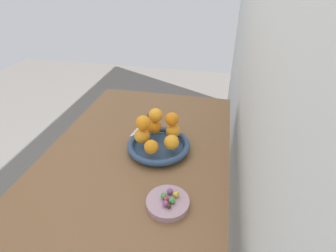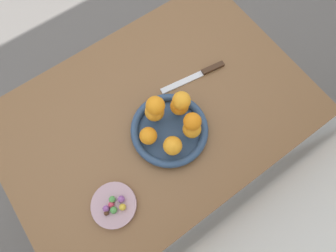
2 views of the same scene
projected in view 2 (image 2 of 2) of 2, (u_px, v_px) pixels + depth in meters
name	position (u px, v px, depth m)	size (l,w,h in m)	color
ground_plane	(161.00, 156.00, 1.63)	(6.00, 6.00, 0.00)	slate
dining_table	(156.00, 121.00, 1.01)	(1.10, 0.76, 0.74)	brown
fruit_bowl	(169.00, 130.00, 0.89)	(0.26, 0.26, 0.04)	navy
candy_dish	(114.00, 205.00, 0.82)	(0.14, 0.14, 0.02)	#B28C99
orange_0	(173.00, 146.00, 0.82)	(0.06, 0.06, 0.06)	orange
orange_1	(192.00, 129.00, 0.84)	(0.06, 0.06, 0.06)	orange
orange_2	(179.00, 106.00, 0.86)	(0.06, 0.06, 0.06)	orange
orange_3	(155.00, 112.00, 0.85)	(0.06, 0.06, 0.06)	orange
orange_4	(148.00, 136.00, 0.83)	(0.06, 0.06, 0.06)	orange
orange_5	(181.00, 101.00, 0.80)	(0.06, 0.06, 0.06)	orange
orange_6	(155.00, 106.00, 0.79)	(0.06, 0.06, 0.06)	orange
orange_7	(192.00, 122.00, 0.78)	(0.06, 0.06, 0.06)	orange
candy_ball_0	(106.00, 213.00, 0.79)	(0.02, 0.02, 0.02)	#472819
candy_ball_1	(106.00, 209.00, 0.80)	(0.02, 0.02, 0.02)	#8C4C99
candy_ball_2	(123.00, 207.00, 0.80)	(0.02, 0.02, 0.02)	gold
candy_ball_3	(111.00, 204.00, 0.80)	(0.02, 0.02, 0.02)	#C6384C
candy_ball_4	(114.00, 210.00, 0.79)	(0.02, 0.02, 0.02)	#4C9947
candy_ball_5	(112.00, 199.00, 0.80)	(0.02, 0.02, 0.02)	#4C9947
candy_ball_6	(121.00, 199.00, 0.80)	(0.02, 0.02, 0.02)	#8C4C99
knife	(198.00, 75.00, 0.97)	(0.26, 0.06, 0.01)	#3F2819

